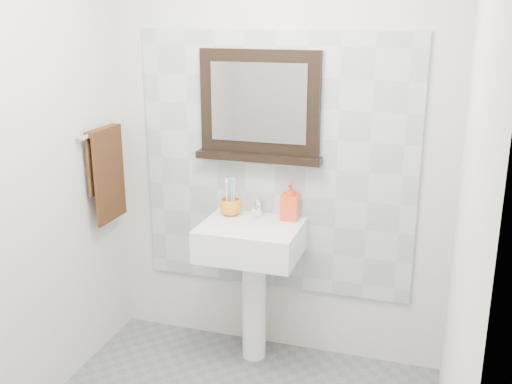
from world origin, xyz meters
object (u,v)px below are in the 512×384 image
soap_dispenser (290,201)px  hand_towel (106,167)px  toothbrush_cup (230,207)px  pedestal_sink (251,254)px  framed_mirror (260,108)px

soap_dispenser → hand_towel: bearing=-170.3°
toothbrush_cup → pedestal_sink: bearing=-33.4°
pedestal_sink → toothbrush_cup: size_ratio=7.77×
pedestal_sink → toothbrush_cup: 0.30m
toothbrush_cup → framed_mirror: 0.59m
toothbrush_cup → framed_mirror: size_ratio=0.17×
pedestal_sink → soap_dispenser: size_ratio=4.45×
toothbrush_cup → hand_towel: bearing=-167.6°
pedestal_sink → hand_towel: size_ratio=1.75×
framed_mirror → hand_towel: 0.95m
soap_dispenser → hand_towel: size_ratio=0.39×
soap_dispenser → toothbrush_cup: bearing=-174.8°
pedestal_sink → hand_towel: hand_towel is taller
pedestal_sink → framed_mirror: size_ratio=1.32×
toothbrush_cup → hand_towel: hand_towel is taller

